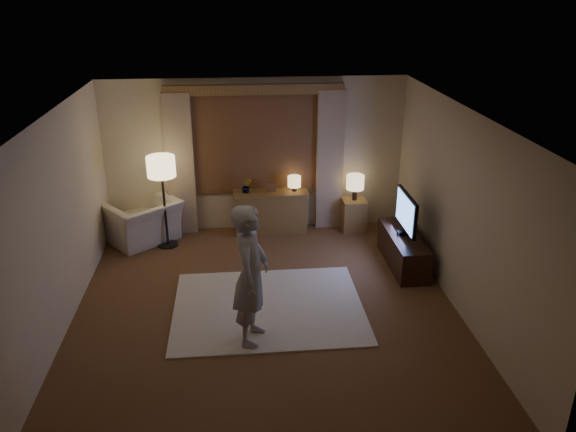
{
  "coord_description": "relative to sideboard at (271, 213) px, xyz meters",
  "views": [
    {
      "loc": [
        -0.32,
        -6.34,
        4.02
      ],
      "look_at": [
        0.34,
        0.6,
        1.09
      ],
      "focal_mm": 35.0,
      "sensor_mm": 36.0,
      "label": 1
    }
  ],
  "objects": [
    {
      "name": "tv_stand",
      "position": [
        1.92,
        -1.39,
        -0.1
      ],
      "size": [
        0.45,
        1.4,
        0.5
      ],
      "primitive_type": "cube",
      "color": "black",
      "rests_on": "floor"
    },
    {
      "name": "picture_frame",
      "position": [
        -0.0,
        0.0,
        0.45
      ],
      "size": [
        0.16,
        0.02,
        0.2
      ],
      "primitive_type": "cube",
      "color": "brown",
      "rests_on": "sideboard"
    },
    {
      "name": "rug",
      "position": [
        -0.2,
        -2.44,
        -0.34
      ],
      "size": [
        2.5,
        2.0,
        0.02
      ],
      "primitive_type": "cube",
      "color": "beige",
      "rests_on": "floor"
    },
    {
      "name": "table_lamp_sideboard",
      "position": [
        0.4,
        0.0,
        0.55
      ],
      "size": [
        0.22,
        0.22,
        0.3
      ],
      "color": "black",
      "rests_on": "sideboard"
    },
    {
      "name": "floor_lamp",
      "position": [
        -1.72,
        -0.38,
        0.92
      ],
      "size": [
        0.44,
        0.44,
        1.52
      ],
      "color": "black",
      "rests_on": "floor"
    },
    {
      "name": "tv",
      "position": [
        1.92,
        -1.39,
        0.51
      ],
      "size": [
        0.22,
        0.89,
        0.64
      ],
      "color": "black",
      "rests_on": "tv_stand"
    },
    {
      "name": "plant",
      "position": [
        -0.4,
        0.0,
        0.5
      ],
      "size": [
        0.17,
        0.13,
        0.3
      ],
      "primitive_type": "imported",
      "color": "#999999",
      "rests_on": "sideboard"
    },
    {
      "name": "sideboard",
      "position": [
        0.0,
        0.0,
        0.0
      ],
      "size": [
        1.2,
        0.4,
        0.7
      ],
      "primitive_type": "cube",
      "color": "brown",
      "rests_on": "floor"
    },
    {
      "name": "person",
      "position": [
        -0.43,
        -3.14,
        0.54
      ],
      "size": [
        0.56,
        0.72,
        1.73
      ],
      "primitive_type": "imported",
      "rotation": [
        0.0,
        0.0,
        1.32
      ],
      "color": "#9A968E",
      "rests_on": "rug"
    },
    {
      "name": "armchair",
      "position": [
        -2.13,
        -0.16,
        0.0
      ],
      "size": [
        1.45,
        1.43,
        0.71
      ],
      "primitive_type": "imported",
      "rotation": [
        0.0,
        0.0,
        -2.45
      ],
      "color": "beige",
      "rests_on": "floor"
    },
    {
      "name": "room",
      "position": [
        -0.23,
        -2.0,
        0.98
      ],
      "size": [
        5.04,
        5.54,
        2.64
      ],
      "color": "brown",
      "rests_on": "ground"
    },
    {
      "name": "side_table",
      "position": [
        1.43,
        -0.05,
        -0.07
      ],
      "size": [
        0.4,
        0.4,
        0.56
      ],
      "primitive_type": "cube",
      "color": "brown",
      "rests_on": "floor"
    },
    {
      "name": "table_lamp_side",
      "position": [
        1.43,
        -0.05,
        0.52
      ],
      "size": [
        0.3,
        0.3,
        0.44
      ],
      "color": "black",
      "rests_on": "side_table"
    }
  ]
}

